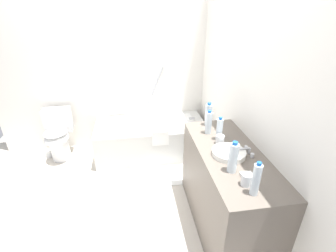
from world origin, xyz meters
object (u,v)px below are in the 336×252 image
object	(u,v)px
drinking_glass_0	(246,180)
drinking_glass_1	(220,140)
water_bottle_0	(256,179)
toilet_paper_roll	(49,153)
bathtub	(151,137)
water_bottle_2	(219,129)
soap_dish	(247,175)
toilet	(58,135)
sink_basin	(229,153)
water_bottle_1	(233,158)
water_bottle_3	(208,115)
water_bottle_4	(209,123)
sink_faucet	(248,151)
bath_mat	(170,176)

from	to	relation	value
drinking_glass_0	drinking_glass_1	distance (m)	0.58
water_bottle_0	toilet_paper_roll	world-z (taller)	water_bottle_0
bathtub	drinking_glass_1	distance (m)	1.52
water_bottle_2	soap_dish	bearing A→B (deg)	-87.72
water_bottle_0	drinking_glass_0	xyz separation A→B (m)	(-0.01, 0.09, -0.07)
water_bottle_0	water_bottle_2	world-z (taller)	water_bottle_0
toilet	water_bottle_2	size ratio (longest dim) A/B	3.13
sink_basin	drinking_glass_0	world-z (taller)	drinking_glass_0
water_bottle_1	water_bottle_3	bearing A→B (deg)	85.67
water_bottle_3	drinking_glass_0	xyz separation A→B (m)	(-0.02, -0.97, -0.07)
water_bottle_0	toilet_paper_roll	distance (m)	3.03
toilet	water_bottle_4	world-z (taller)	water_bottle_4
toilet_paper_roll	drinking_glass_0	bearing A→B (deg)	-44.47
toilet	water_bottle_3	bearing A→B (deg)	61.63
bathtub	sink_faucet	distance (m)	1.75
water_bottle_0	drinking_glass_1	world-z (taller)	water_bottle_0
water_bottle_3	water_bottle_1	bearing A→B (deg)	-94.33
water_bottle_4	bath_mat	xyz separation A→B (m)	(-0.30, 0.45, -0.96)
sink_faucet	toilet	bearing A→B (deg)	142.20
toilet	sink_faucet	world-z (taller)	sink_faucet
bath_mat	toilet	bearing A→B (deg)	155.05
water_bottle_3	bath_mat	size ratio (longest dim) A/B	0.42
water_bottle_3	water_bottle_2	bearing A→B (deg)	-88.59
water_bottle_0	water_bottle_3	xyz separation A→B (m)	(0.01, 1.06, -0.00)
water_bottle_2	water_bottle_4	xyz separation A→B (m)	(-0.06, 0.14, 0.01)
toilet_paper_roll	water_bottle_0	bearing A→B (deg)	-45.58
water_bottle_2	toilet_paper_roll	world-z (taller)	water_bottle_2
water_bottle_2	water_bottle_1	bearing A→B (deg)	-98.04
water_bottle_2	bathtub	bearing A→B (deg)	114.71
sink_faucet	water_bottle_0	xyz separation A→B (m)	(-0.18, -0.47, 0.09)
water_bottle_4	bathtub	bearing A→B (deg)	114.85
bathtub	drinking_glass_0	size ratio (longest dim) A/B	17.07
sink_basin	soap_dish	world-z (taller)	sink_basin
sink_basin	toilet	bearing A→B (deg)	139.76
water_bottle_0	bath_mat	bearing A→B (deg)	104.47
drinking_glass_1	toilet_paper_roll	bearing A→B (deg)	145.39
water_bottle_4	drinking_glass_1	distance (m)	0.23
bathtub	sink_faucet	size ratio (longest dim) A/B	10.17
bath_mat	toilet_paper_roll	world-z (taller)	toilet_paper_roll
water_bottle_1	toilet_paper_roll	world-z (taller)	water_bottle_1
bathtub	drinking_glass_0	xyz separation A→B (m)	(0.52, -1.85, 0.63)
drinking_glass_1	bath_mat	size ratio (longest dim) A/B	0.14
water_bottle_3	bathtub	bearing A→B (deg)	121.66
sink_faucet	water_bottle_4	bearing A→B (deg)	118.23
water_bottle_1	drinking_glass_0	xyz separation A→B (m)	(0.04, -0.17, -0.08)
water_bottle_3	sink_faucet	bearing A→B (deg)	-74.07
water_bottle_4	drinking_glass_1	bearing A→B (deg)	-78.34
drinking_glass_0	soap_dish	world-z (taller)	drinking_glass_0
bathtub	sink_basin	bearing A→B (deg)	-69.71
bathtub	water_bottle_3	world-z (taller)	bathtub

